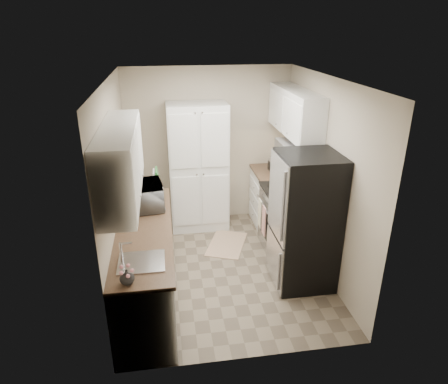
# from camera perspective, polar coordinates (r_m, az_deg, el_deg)

# --- Properties ---
(ground) EXTENTS (3.20, 3.20, 0.00)m
(ground) POSITION_cam_1_polar(r_m,az_deg,el_deg) (5.53, -0.02, -10.80)
(ground) COLOR #7A6B56
(ground) RESTS_ON ground
(room_shell) EXTENTS (2.64, 3.24, 2.52)m
(room_shell) POSITION_cam_1_polar(r_m,az_deg,el_deg) (4.81, -0.21, 5.45)
(room_shell) COLOR beige
(room_shell) RESTS_ON ground
(pantry_cabinet) EXTENTS (0.90, 0.55, 2.00)m
(pantry_cabinet) POSITION_cam_1_polar(r_m,az_deg,el_deg) (6.23, -3.69, 3.49)
(pantry_cabinet) COLOR white
(pantry_cabinet) RESTS_ON ground
(base_cabinet_left) EXTENTS (0.60, 2.30, 0.88)m
(base_cabinet_left) POSITION_cam_1_polar(r_m,az_deg,el_deg) (4.89, -10.95, -10.07)
(base_cabinet_left) COLOR white
(base_cabinet_left) RESTS_ON ground
(countertop_left) EXTENTS (0.63, 2.33, 0.04)m
(countertop_left) POSITION_cam_1_polar(r_m,az_deg,el_deg) (4.66, -11.37, -5.32)
(countertop_left) COLOR brown
(countertop_left) RESTS_ON base_cabinet_left
(base_cabinet_right) EXTENTS (0.60, 0.80, 0.88)m
(base_cabinet_right) POSITION_cam_1_polar(r_m,az_deg,el_deg) (6.53, 7.00, -1.00)
(base_cabinet_right) COLOR white
(base_cabinet_right) RESTS_ON ground
(countertop_right) EXTENTS (0.63, 0.83, 0.04)m
(countertop_right) POSITION_cam_1_polar(r_m,az_deg,el_deg) (6.36, 7.19, 2.79)
(countertop_right) COLOR brown
(countertop_right) RESTS_ON base_cabinet_right
(electric_range) EXTENTS (0.71, 0.78, 1.13)m
(electric_range) POSITION_cam_1_polar(r_m,az_deg,el_deg) (5.82, 8.94, -3.82)
(electric_range) COLOR #B7B7BC
(electric_range) RESTS_ON ground
(refrigerator) EXTENTS (0.70, 0.72, 1.70)m
(refrigerator) POSITION_cam_1_polar(r_m,az_deg,el_deg) (4.97, 11.52, -4.10)
(refrigerator) COLOR #B7B7BC
(refrigerator) RESTS_ON ground
(microwave) EXTENTS (0.45, 0.60, 0.31)m
(microwave) POSITION_cam_1_polar(r_m,az_deg,el_deg) (5.11, -10.87, -0.48)
(microwave) COLOR #B7B7BC
(microwave) RESTS_ON countertop_left
(wine_bottle) EXTENTS (0.08, 0.08, 0.30)m
(wine_bottle) POSITION_cam_1_polar(r_m,az_deg,el_deg) (5.47, -12.77, 0.89)
(wine_bottle) COLOR black
(wine_bottle) RESTS_ON countertop_left
(flower_vase) EXTENTS (0.17, 0.17, 0.14)m
(flower_vase) POSITION_cam_1_polar(r_m,az_deg,el_deg) (3.73, -13.70, -11.70)
(flower_vase) COLOR white
(flower_vase) RESTS_ON countertop_left
(cutting_board) EXTENTS (0.02, 0.27, 0.34)m
(cutting_board) POSITION_cam_1_polar(r_m,az_deg,el_deg) (5.52, -9.33, 1.59)
(cutting_board) COLOR #34853C
(cutting_board) RESTS_ON countertop_left
(toaster_oven) EXTENTS (0.27, 0.33, 0.19)m
(toaster_oven) POSITION_cam_1_polar(r_m,az_deg,el_deg) (6.27, 7.79, 3.60)
(toaster_oven) COLOR #B8B9BE
(toaster_oven) RESTS_ON countertop_right
(fruit_basket) EXTENTS (0.34, 0.34, 0.13)m
(fruit_basket) POSITION_cam_1_polar(r_m,az_deg,el_deg) (6.21, 8.03, 4.92)
(fruit_basket) COLOR orange
(fruit_basket) RESTS_ON toaster_oven
(kitchen_mat) EXTENTS (0.75, 0.92, 0.01)m
(kitchen_mat) POSITION_cam_1_polar(r_m,az_deg,el_deg) (6.06, 0.40, -7.45)
(kitchen_mat) COLOR #D3A987
(kitchen_mat) RESTS_ON ground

